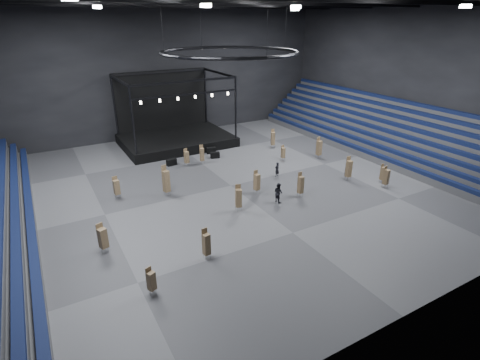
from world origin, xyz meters
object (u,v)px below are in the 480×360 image
chair_stack_7 (283,152)px  chair_stack_4 (238,197)px  flight_case_left (172,162)px  chair_stack_3 (103,237)px  flight_case_mid (215,155)px  chair_stack_11 (116,187)px  crew_member (278,193)px  chair_stack_15 (273,138)px  chair_stack_0 (166,181)px  chair_stack_5 (386,177)px  stage (174,133)px  chair_stack_1 (257,182)px  chair_stack_14 (186,157)px  flight_case_right (211,150)px  chair_stack_2 (301,184)px  chair_stack_9 (206,244)px  chair_stack_10 (202,154)px  chair_stack_13 (349,168)px  chair_stack_6 (383,173)px  man_center (277,169)px  chair_stack_8 (151,280)px  chair_stack_12 (319,147)px

chair_stack_7 → chair_stack_4: bearing=-137.8°
flight_case_left → chair_stack_3: (-10.37, -14.38, 0.89)m
flight_case_mid → chair_stack_4: chair_stack_4 is taller
chair_stack_11 → crew_member: (12.85, -8.17, -0.23)m
chair_stack_4 → chair_stack_15: chair_stack_15 is taller
chair_stack_15 → chair_stack_0: bearing=-140.1°
chair_stack_5 → stage: bearing=106.0°
stage → chair_stack_0: (-6.46, -15.24, 0.12)m
chair_stack_1 → chair_stack_5: bearing=-30.6°
chair_stack_14 → chair_stack_11: bearing=-160.2°
flight_case_right → crew_member: bearing=-91.5°
crew_member → flight_case_mid: bearing=-6.5°
chair_stack_3 → flight_case_right: bearing=24.8°
chair_stack_1 → chair_stack_2: 4.19m
stage → chair_stack_1: stage is taller
flight_case_right → crew_member: (-0.41, -15.35, 0.56)m
chair_stack_14 → chair_stack_9: bearing=-115.5°
flight_case_mid → chair_stack_10: bearing=-155.2°
chair_stack_1 → chair_stack_7: chair_stack_1 is taller
chair_stack_7 → chair_stack_13: 8.64m
chair_stack_6 → chair_stack_7: size_ratio=1.09×
stage → man_center: bearing=-71.7°
stage → chair_stack_7: (8.94, -12.80, -0.45)m
flight_case_right → chair_stack_13: chair_stack_13 is taller
chair_stack_2 → chair_stack_7: bearing=62.3°
chair_stack_8 → stage: bearing=45.1°
flight_case_right → chair_stack_7: (6.42, -6.55, 0.61)m
chair_stack_3 → chair_stack_11: (2.91, 8.69, -0.09)m
flight_case_left → chair_stack_8: 22.26m
man_center → stage: bearing=-84.0°
stage → chair_stack_15: 13.38m
chair_stack_1 → chair_stack_3: bearing=-175.5°
flight_case_right → crew_member: 15.37m
chair_stack_0 → crew_member: 10.69m
chair_stack_15 → man_center: 9.74m
chair_stack_5 → crew_member: 11.53m
stage → crew_member: (2.11, -21.60, -0.51)m
chair_stack_0 → man_center: (11.94, -1.29, -0.76)m
chair_stack_3 → chair_stack_6: chair_stack_3 is taller
flight_case_right → chair_stack_4: chair_stack_4 is taller
chair_stack_2 → man_center: 5.27m
chair_stack_15 → chair_stack_3: bearing=-132.6°
flight_case_mid → chair_stack_11: bearing=-157.3°
chair_stack_0 → chair_stack_12: (19.63, 0.95, -0.21)m
flight_case_mid → chair_stack_1: (-0.88, -11.07, 0.89)m
flight_case_mid → chair_stack_10: 2.51m
chair_stack_12 → chair_stack_3: bearing=-171.0°
flight_case_right → man_center: man_center is taller
flight_case_left → chair_stack_4: size_ratio=0.45×
chair_stack_12 → chair_stack_13: 7.01m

